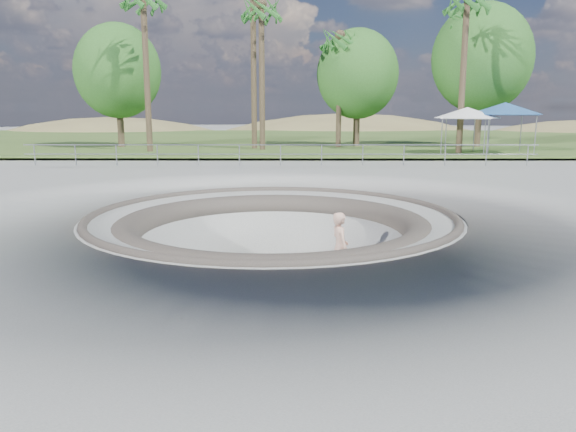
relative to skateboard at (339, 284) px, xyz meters
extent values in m
plane|color=#ABABA6|center=(-1.85, 0.47, 1.84)|extent=(180.00, 180.00, 0.00)
torus|color=#ABABA6|center=(-1.85, 0.47, -0.16)|extent=(14.00, 14.00, 4.00)
cylinder|color=#ABABA6|center=(-1.85, 0.47, -0.11)|extent=(6.60, 6.60, 0.10)
torus|color=#554E44|center=(-1.85, 0.47, 1.82)|extent=(10.24, 10.24, 0.24)
torus|color=#554E44|center=(-1.85, 0.47, 1.39)|extent=(8.91, 8.91, 0.81)
cube|color=#3F5F26|center=(-1.85, 34.47, 2.06)|extent=(180.00, 36.00, 0.12)
ellipsoid|color=olive|center=(-23.85, 55.47, -4.60)|extent=(50.40, 36.00, 23.40)
ellipsoid|color=olive|center=(6.15, 60.47, -6.03)|extent=(61.60, 44.00, 28.60)
cylinder|color=gray|center=(-1.85, 12.47, 3.01)|extent=(25.00, 0.05, 0.05)
cylinder|color=gray|center=(-1.85, 12.47, 2.56)|extent=(25.00, 0.05, 0.05)
cube|color=olive|center=(0.00, 0.00, 0.01)|extent=(0.78, 0.46, 0.02)
cylinder|color=#ABAAAF|center=(0.00, 0.00, -0.03)|extent=(0.09, 0.16, 0.03)
cylinder|color=#ABAAAF|center=(0.00, 0.00, -0.03)|extent=(0.09, 0.16, 0.03)
cylinder|color=silver|center=(0.00, 0.00, -0.03)|extent=(0.06, 0.05, 0.06)
cylinder|color=silver|center=(0.00, 0.00, -0.03)|extent=(0.06, 0.05, 0.06)
cylinder|color=silver|center=(0.00, 0.00, -0.03)|extent=(0.06, 0.05, 0.06)
cylinder|color=silver|center=(0.00, 0.00, -0.03)|extent=(0.06, 0.05, 0.06)
imported|color=#EAB297|center=(0.00, 0.00, 1.01)|extent=(0.66, 0.83, 1.99)
cylinder|color=gray|center=(7.69, 17.21, 3.11)|extent=(0.06, 0.06, 1.98)
cylinder|color=gray|center=(10.20, 17.21, 3.11)|extent=(0.06, 0.06, 1.98)
cylinder|color=gray|center=(7.69, 19.72, 3.11)|extent=(0.06, 0.06, 1.98)
cylinder|color=gray|center=(10.20, 19.72, 3.11)|extent=(0.06, 0.06, 1.98)
cube|color=white|center=(8.94, 18.47, 4.18)|extent=(3.47, 3.47, 0.08)
cone|color=white|center=(8.94, 18.47, 4.50)|extent=(4.99, 4.99, 0.63)
cylinder|color=gray|center=(9.84, 17.29, 3.21)|extent=(0.06, 0.06, 2.18)
cylinder|color=gray|center=(12.61, 17.29, 3.21)|extent=(0.06, 0.06, 2.18)
cylinder|color=gray|center=(9.84, 20.07, 3.21)|extent=(0.06, 0.06, 2.18)
cylinder|color=gray|center=(12.61, 20.07, 3.21)|extent=(0.06, 0.06, 2.18)
cube|color=#295795|center=(11.23, 18.68, 4.40)|extent=(3.26, 3.26, 0.08)
cone|color=#295795|center=(11.23, 18.68, 4.74)|extent=(5.85, 5.85, 0.69)
cylinder|color=brown|center=(-10.07, 19.92, 6.76)|extent=(0.36, 0.36, 9.51)
cylinder|color=brown|center=(-3.19, 21.54, 6.58)|extent=(0.36, 0.36, 9.15)
cylinder|color=brown|center=(-3.78, 22.67, 7.41)|extent=(0.36, 0.36, 10.81)
cylinder|color=brown|center=(1.90, 23.90, 5.80)|extent=(0.36, 0.36, 7.59)
cylinder|color=brown|center=(8.69, 18.85, 6.58)|extent=(0.36, 0.36, 9.14)
cylinder|color=brown|center=(10.18, 23.73, 6.40)|extent=(0.36, 0.36, 8.78)
cylinder|color=brown|center=(-13.06, 24.04, 4.44)|extent=(0.44, 0.44, 4.86)
ellipsoid|color=#2D5C1F|center=(-13.06, 24.04, 7.21)|extent=(5.80, 5.27, 6.33)
cylinder|color=brown|center=(3.25, 25.03, 4.37)|extent=(0.44, 0.44, 4.72)
ellipsoid|color=#2D5C1F|center=(3.25, 25.03, 7.06)|extent=(5.63, 5.12, 6.15)
cylinder|color=brown|center=(11.60, 24.50, 4.84)|extent=(0.44, 0.44, 5.66)
ellipsoid|color=#2D5C1F|center=(11.60, 24.50, 8.07)|extent=(6.76, 6.14, 7.37)
camera|label=1|loc=(-1.33, -14.86, 4.79)|focal=35.00mm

